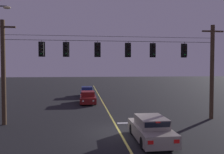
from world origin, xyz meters
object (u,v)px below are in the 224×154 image
(traffic_light_rightmost, at_px, (153,50))
(car_oncoming_trailing, at_px, (87,92))
(traffic_light_left_inner, at_px, (66,49))
(traffic_light_centre, at_px, (98,49))
(traffic_light_leftmost, at_px, (41,49))
(car_waiting_near_lane, at_px, (151,129))
(car_oncoming_lead, at_px, (88,98))
(traffic_light_right_inner, at_px, (128,50))
(traffic_light_far_right, at_px, (185,50))

(traffic_light_rightmost, xyz_separation_m, car_oncoming_trailing, (-4.93, 16.09, -4.90))
(traffic_light_left_inner, distance_m, car_oncoming_trailing, 16.92)
(traffic_light_rightmost, bearing_deg, traffic_light_centre, 180.00)
(traffic_light_leftmost, bearing_deg, car_waiting_near_lane, -35.36)
(car_waiting_near_lane, height_order, car_oncoming_trailing, same)
(traffic_light_rightmost, height_order, car_oncoming_lead, traffic_light_rightmost)
(traffic_light_left_inner, height_order, traffic_light_rightmost, same)
(traffic_light_centre, distance_m, car_waiting_near_lane, 7.42)
(traffic_light_leftmost, relative_size, traffic_light_rightmost, 1.00)
(traffic_light_leftmost, relative_size, car_oncoming_trailing, 0.28)
(traffic_light_right_inner, bearing_deg, car_oncoming_trailing, 100.37)
(traffic_light_right_inner, bearing_deg, traffic_light_far_right, 0.00)
(traffic_light_leftmost, height_order, traffic_light_right_inner, same)
(traffic_light_left_inner, bearing_deg, car_waiting_near_lane, -43.77)
(car_oncoming_lead, bearing_deg, traffic_light_rightmost, -62.62)
(traffic_light_leftmost, bearing_deg, traffic_light_left_inner, 0.00)
(traffic_light_right_inner, bearing_deg, traffic_light_left_inner, 180.00)
(car_waiting_near_lane, bearing_deg, traffic_light_centre, 119.21)
(traffic_light_leftmost, height_order, car_oncoming_lead, traffic_light_leftmost)
(traffic_light_rightmost, xyz_separation_m, car_waiting_near_lane, (-1.63, -4.87, -4.90))
(car_oncoming_lead, bearing_deg, traffic_light_left_inner, -100.68)
(traffic_light_rightmost, bearing_deg, traffic_light_left_inner, 180.00)
(traffic_light_leftmost, height_order, traffic_light_left_inner, same)
(car_waiting_near_lane, bearing_deg, car_oncoming_lead, 102.89)
(traffic_light_left_inner, bearing_deg, car_oncoming_trailing, 83.67)
(traffic_light_left_inner, height_order, car_oncoming_trailing, traffic_light_left_inner)
(traffic_light_far_right, bearing_deg, traffic_light_right_inner, 180.00)
(traffic_light_centre, relative_size, car_oncoming_lead, 0.28)
(traffic_light_right_inner, distance_m, traffic_light_rightmost, 1.99)
(traffic_light_left_inner, height_order, traffic_light_centre, same)
(car_waiting_near_lane, bearing_deg, traffic_light_leftmost, 144.64)
(traffic_light_left_inner, relative_size, traffic_light_right_inner, 1.00)
(traffic_light_leftmost, relative_size, traffic_light_left_inner, 1.00)
(traffic_light_centre, distance_m, car_oncoming_lead, 10.71)
(car_oncoming_lead, bearing_deg, car_waiting_near_lane, -77.11)
(car_oncoming_lead, height_order, car_oncoming_trailing, same)
(traffic_light_right_inner, distance_m, car_oncoming_trailing, 17.08)
(traffic_light_rightmost, height_order, car_waiting_near_lane, traffic_light_rightmost)
(traffic_light_leftmost, bearing_deg, traffic_light_rightmost, 0.00)
(car_waiting_near_lane, bearing_deg, traffic_light_rightmost, 71.45)
(traffic_light_right_inner, xyz_separation_m, car_oncoming_trailing, (-2.94, 16.09, -4.90))
(traffic_light_centre, height_order, car_oncoming_lead, traffic_light_centre)
(traffic_light_centre, relative_size, traffic_light_rightmost, 1.00)
(traffic_light_left_inner, xyz_separation_m, car_waiting_near_lane, (5.08, -4.87, -4.90))
(traffic_light_right_inner, xyz_separation_m, traffic_light_rightmost, (1.99, 0.00, 0.00))
(traffic_light_centre, bearing_deg, traffic_light_far_right, 0.00)
(traffic_light_centre, distance_m, traffic_light_right_inner, 2.37)
(traffic_light_far_right, bearing_deg, car_waiting_near_lane, -130.84)
(traffic_light_rightmost, bearing_deg, car_oncoming_trailing, 107.03)
(traffic_light_left_inner, bearing_deg, traffic_light_centre, 0.00)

